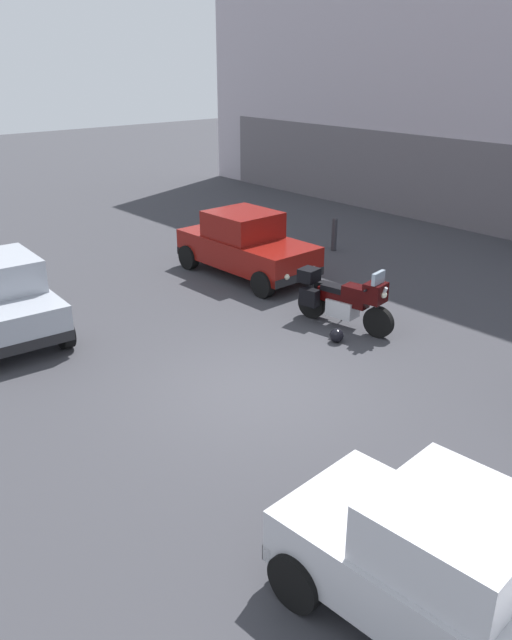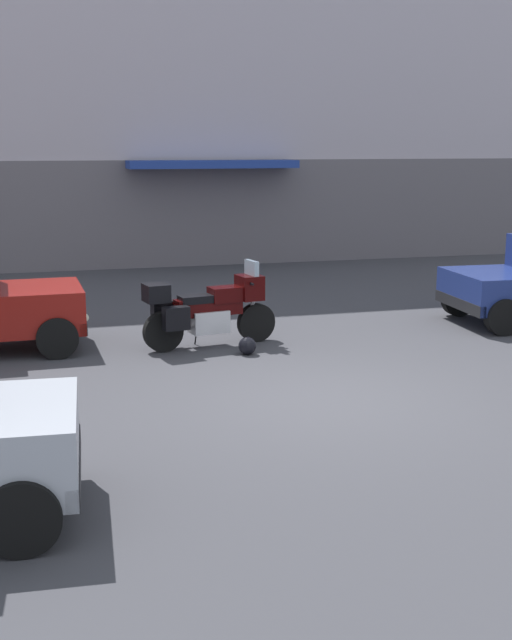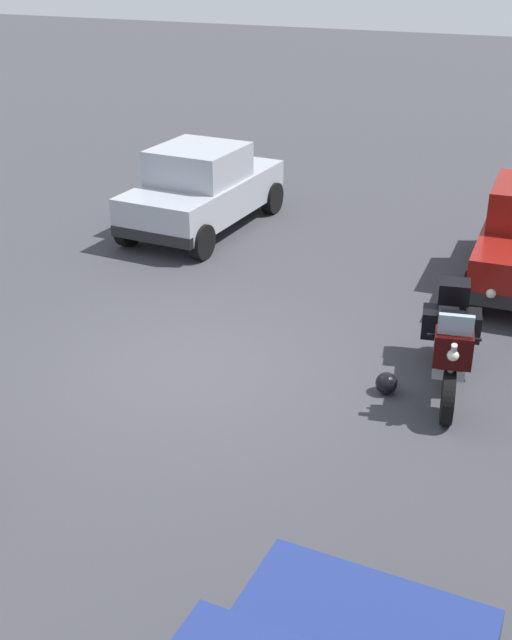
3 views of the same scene
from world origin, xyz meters
TOP-DOWN VIEW (x-y plane):
  - ground_plane at (0.00, 0.00)m, footprint 80.00×80.00m
  - motorcycle at (-0.90, 3.24)m, footprint 2.25×0.94m
  - helmet at (-0.42, 2.57)m, footprint 0.28×0.28m
  - car_hatchback_near at (-5.17, -2.29)m, footprint 3.96×2.02m

SIDE VIEW (x-z plane):
  - ground_plane at x=0.00m, z-range 0.00..0.00m
  - helmet at x=-0.42m, z-range 0.00..0.28m
  - motorcycle at x=-0.90m, z-range -0.06..1.30m
  - car_hatchback_near at x=-5.17m, z-range -0.01..1.63m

